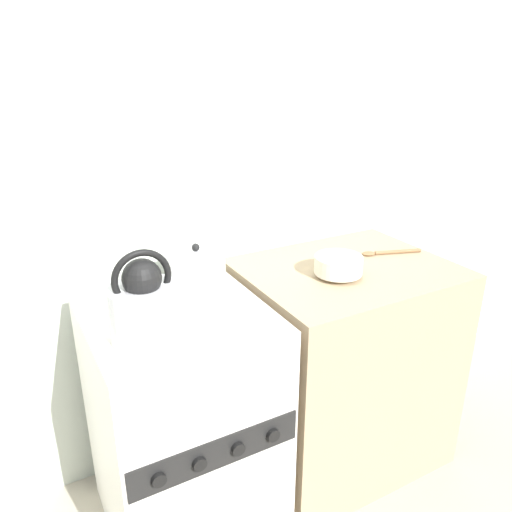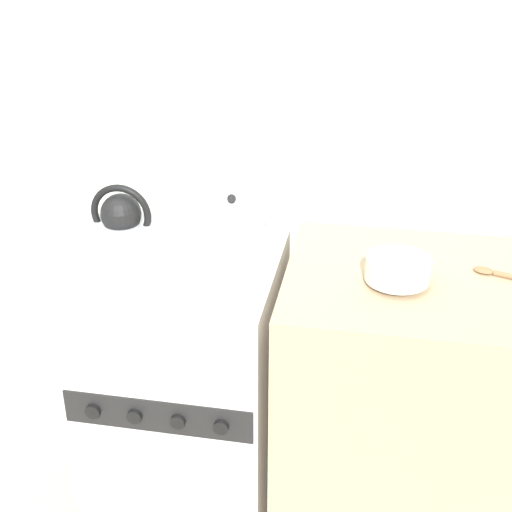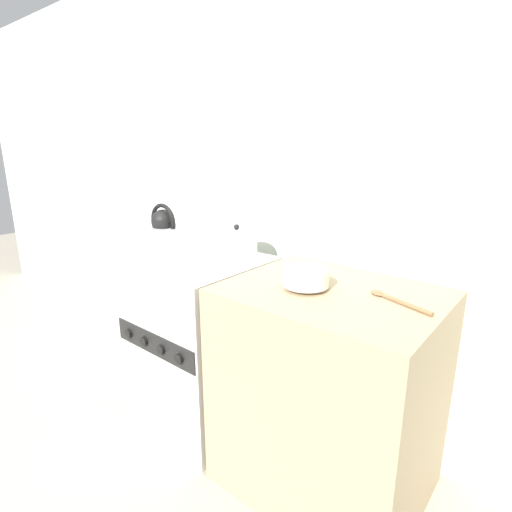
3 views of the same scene
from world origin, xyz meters
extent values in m
cube|color=silver|center=(0.00, 0.72, 1.25)|extent=(7.00, 0.06, 2.50)
cube|color=silver|center=(0.00, 0.30, 0.45)|extent=(0.59, 0.60, 0.90)
cube|color=black|center=(0.00, 0.00, 0.56)|extent=(0.56, 0.01, 0.11)
cylinder|color=black|center=(-0.19, -0.01, 0.56)|extent=(0.04, 0.02, 0.04)
cylinder|color=black|center=(-0.06, -0.01, 0.56)|extent=(0.04, 0.02, 0.04)
cylinder|color=black|center=(0.06, -0.01, 0.56)|extent=(0.04, 0.02, 0.04)
cylinder|color=black|center=(0.19, -0.01, 0.56)|extent=(0.04, 0.02, 0.04)
cube|color=tan|center=(0.73, 0.33, 0.45)|extent=(0.83, 0.65, 0.91)
cylinder|color=silver|center=(-0.13, 0.19, 0.99)|extent=(0.21, 0.21, 0.17)
sphere|color=black|center=(-0.13, 0.19, 1.10)|extent=(0.11, 0.11, 0.11)
torus|color=black|center=(-0.13, 0.19, 1.10)|extent=(0.18, 0.02, 0.18)
cone|color=silver|center=(-0.03, 0.19, 1.01)|extent=(0.10, 0.05, 0.08)
cylinder|color=silver|center=(0.13, 0.44, 0.97)|extent=(0.21, 0.21, 0.14)
cylinder|color=silver|center=(0.13, 0.44, 1.05)|extent=(0.21, 0.21, 0.01)
sphere|color=black|center=(0.13, 0.44, 1.07)|extent=(0.03, 0.03, 0.03)
cylinder|color=beige|center=(0.64, 0.27, 0.92)|extent=(0.08, 0.08, 0.01)
cylinder|color=beige|center=(0.64, 0.27, 0.96)|extent=(0.18, 0.18, 0.07)
cylinder|color=olive|center=(1.02, 0.35, 0.92)|extent=(0.20, 0.08, 0.02)
ellipsoid|color=olive|center=(0.89, 0.39, 0.92)|extent=(0.07, 0.05, 0.02)
camera|label=1|loc=(-0.47, -1.10, 1.68)|focal=35.00mm
camera|label=2|loc=(0.57, -1.53, 1.89)|focal=50.00mm
camera|label=3|loc=(1.43, -1.00, 1.46)|focal=28.00mm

